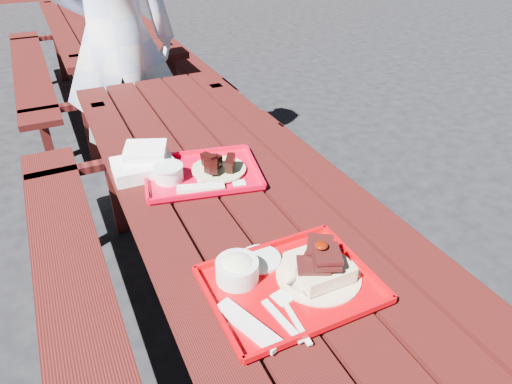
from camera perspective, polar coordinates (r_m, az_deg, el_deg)
ground at (r=2.04m, az=-1.91°, el=-17.52°), size 60.00×60.00×0.00m
picnic_table_near at (r=1.65m, az=-2.26°, el=-5.03°), size 1.41×2.40×0.75m
picnic_table_far at (r=4.16m, az=-18.71°, el=17.17°), size 1.41×2.40×0.75m
near_tray at (r=1.16m, az=3.89°, el=-10.30°), size 0.41×0.35×0.13m
far_tray at (r=1.60m, az=-7.01°, el=2.49°), size 0.45×0.38×0.07m
white_cloth at (r=1.66m, az=-13.79°, el=3.57°), size 0.22×0.19×0.09m
person at (r=2.73m, az=-17.10°, el=17.59°), size 0.74×0.56×1.83m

